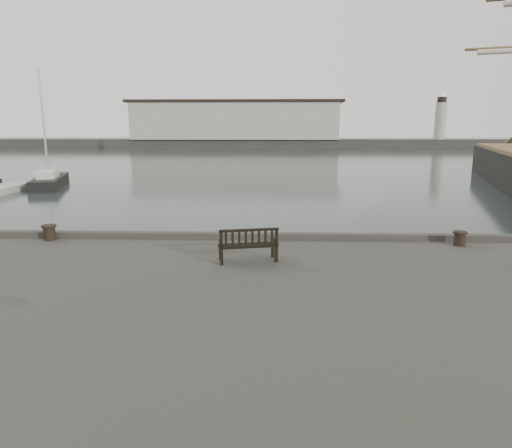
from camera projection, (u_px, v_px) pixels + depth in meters
The scene contains 6 objects.
ground at pixel (255, 285), 14.48m from camera, with size 400.00×400.00×0.00m, color black.
breakwater at pixel (250, 129), 103.61m from camera, with size 140.00×9.50×12.20m.
bench at pixel (248, 251), 11.62m from camera, with size 1.57×0.81×0.86m.
bollard_left at pixel (49, 232), 13.83m from camera, with size 0.44×0.44×0.46m, color black.
bollard_right at pixel (460, 238), 13.17m from camera, with size 0.40×0.40×0.42m, color black.
yacht_d at pixel (50, 184), 38.12m from camera, with size 4.25×7.98×9.98m.
Camera 1 is at (0.50, -13.73, 4.95)m, focal length 32.00 mm.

